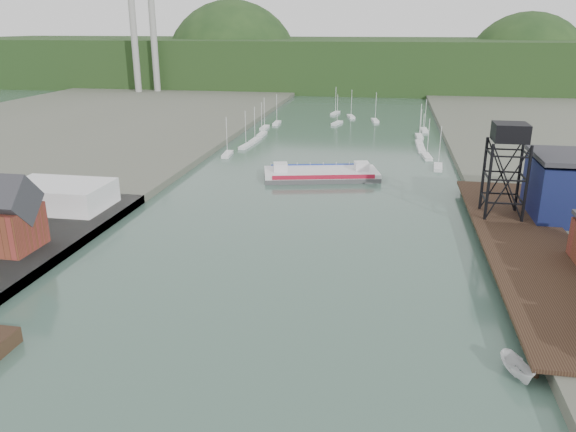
% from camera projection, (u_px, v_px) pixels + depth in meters
% --- Properties ---
extents(ground, '(600.00, 600.00, 0.00)m').
position_uv_depth(ground, '(203.00, 419.00, 50.45)').
color(ground, '#324D43').
rests_on(ground, ground).
extents(east_pier, '(14.00, 70.00, 2.45)m').
position_uv_depth(east_pier, '(528.00, 244.00, 85.57)').
color(east_pier, black).
rests_on(east_pier, ground).
extents(white_shed, '(18.00, 12.00, 4.50)m').
position_uv_depth(white_shed, '(59.00, 195.00, 103.14)').
color(white_shed, silver).
rests_on(white_shed, west_quay).
extents(lift_tower, '(6.50, 6.50, 16.00)m').
position_uv_depth(lift_tower, '(510.00, 138.00, 93.57)').
color(lift_tower, black).
rests_on(lift_tower, east_pier).
extents(marina_sailboats, '(57.71, 92.65, 0.90)m').
position_uv_depth(marina_sailboats, '(341.00, 135.00, 179.30)').
color(marina_sailboats, silver).
rests_on(marina_sailboats, ground).
extents(smokestacks, '(11.20, 8.20, 60.00)m').
position_uv_depth(smokestacks, '(144.00, 33.00, 275.07)').
color(smokestacks, gray).
rests_on(smokestacks, ground).
extents(distant_hills, '(500.00, 120.00, 80.00)m').
position_uv_depth(distant_hills, '(359.00, 67.00, 328.47)').
color(distant_hills, black).
rests_on(distant_hills, ground).
extents(chain_ferry, '(27.67, 16.08, 3.74)m').
position_uv_depth(chain_ferry, '(321.00, 174.00, 129.14)').
color(chain_ferry, '#464648').
rests_on(chain_ferry, ground).
extents(motorboat, '(3.56, 5.57, 2.01)m').
position_uv_depth(motorboat, '(517.00, 368.00, 56.08)').
color(motorboat, silver).
rests_on(motorboat, ground).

